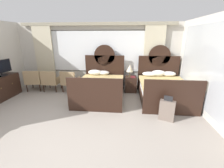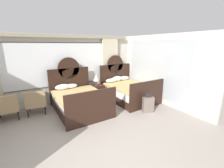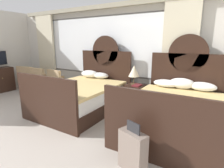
# 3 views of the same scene
# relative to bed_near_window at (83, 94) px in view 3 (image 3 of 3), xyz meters

# --- Properties ---
(wall_back_window) EXTENTS (6.79, 0.22, 2.70)m
(wall_back_window) POSITION_rel_bed_near_window_xyz_m (-0.32, 1.24, 1.03)
(wall_back_window) COLOR beige
(wall_back_window) RESTS_ON ground_plane
(bed_near_window) EXTENTS (1.62, 2.20, 1.83)m
(bed_near_window) POSITION_rel_bed_near_window_xyz_m (0.00, 0.00, 0.00)
(bed_near_window) COLOR black
(bed_near_window) RESTS_ON ground_plane
(bed_near_mirror) EXTENTS (1.62, 2.20, 1.83)m
(bed_near_mirror) POSITION_rel_bed_near_window_xyz_m (2.20, 0.01, 0.01)
(bed_near_mirror) COLOR black
(bed_near_mirror) RESTS_ON ground_plane
(nightstand_between_beds) EXTENTS (0.46, 0.48, 0.62)m
(nightstand_between_beds) POSITION_rel_bed_near_window_xyz_m (1.10, 0.70, -0.07)
(nightstand_between_beds) COLOR black
(nightstand_between_beds) RESTS_ON ground_plane
(table_lamp_on_nightstand) EXTENTS (0.27, 0.27, 0.48)m
(table_lamp_on_nightstand) POSITION_rel_bed_near_window_xyz_m (1.05, 0.70, 0.57)
(table_lamp_on_nightstand) COLOR brown
(table_lamp_on_nightstand) RESTS_ON nightstand_between_beds
(book_on_nightstand) EXTENTS (0.18, 0.26, 0.03)m
(book_on_nightstand) POSITION_rel_bed_near_window_xyz_m (1.18, 0.61, 0.25)
(book_on_nightstand) COLOR maroon
(book_on_nightstand) RESTS_ON nightstand_between_beds
(armchair_by_window_left) EXTENTS (0.70, 0.70, 0.85)m
(armchair_by_window_left) POSITION_rel_bed_near_window_xyz_m (-1.33, 0.48, 0.07)
(armchair_by_window_left) COLOR tan
(armchair_by_window_left) RESTS_ON ground_plane
(armchair_by_window_centre) EXTENTS (0.62, 0.62, 0.85)m
(armchair_by_window_centre) POSITION_rel_bed_near_window_xyz_m (-2.13, 0.48, 0.07)
(armchair_by_window_centre) COLOR tan
(armchair_by_window_centre) RESTS_ON ground_plane
(armchair_by_window_right) EXTENTS (0.70, 0.70, 0.85)m
(armchair_by_window_right) POSITION_rel_bed_near_window_xyz_m (-2.85, 0.48, 0.07)
(armchair_by_window_right) COLOR tan
(armchair_by_window_right) RESTS_ON ground_plane
(suitcase_on_floor) EXTENTS (0.42, 0.29, 0.69)m
(suitcase_on_floor) POSITION_rel_bed_near_window_xyz_m (2.00, -1.41, -0.10)
(suitcase_on_floor) COLOR #75665B
(suitcase_on_floor) RESTS_ON ground_plane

